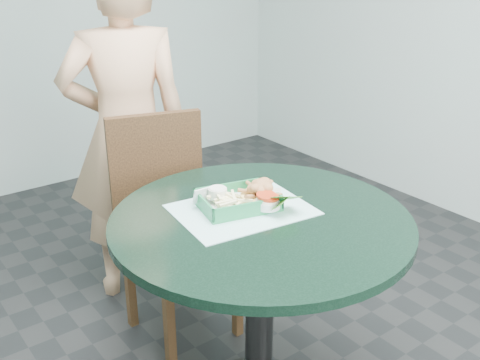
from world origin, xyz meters
TOP-DOWN VIEW (x-y plane):
  - cafe_table at (0.00, 0.00)m, footprint 0.94×0.94m
  - dining_chair at (0.03, 0.63)m, footprint 0.38×0.39m
  - diner_person at (0.04, 0.98)m, footprint 0.68×0.56m
  - placemat at (-0.02, 0.07)m, footprint 0.45×0.36m
  - food_basket at (-0.02, 0.10)m, footprint 0.24×0.17m
  - crab_sandwich at (0.06, 0.09)m, footprint 0.13×0.13m
  - fries_pile at (-0.06, 0.08)m, footprint 0.10×0.11m
  - sauce_ramekin at (-0.07, 0.13)m, footprint 0.06×0.06m
  - garnish_cup at (0.06, 0.02)m, footprint 0.11×0.11m

SIDE VIEW (x-z plane):
  - dining_chair at x=0.03m, z-range 0.07..1.00m
  - cafe_table at x=0.00m, z-range 0.21..0.96m
  - placemat at x=-0.02m, z-range 0.75..0.75m
  - food_basket at x=-0.02m, z-range 0.74..0.79m
  - fries_pile at x=-0.06m, z-range 0.77..0.81m
  - garnish_cup at x=0.06m, z-range 0.77..0.81m
  - crab_sandwich at x=0.06m, z-range 0.76..0.84m
  - sauce_ramekin at x=-0.07m, z-range 0.78..0.82m
  - diner_person at x=0.04m, z-range 0.00..1.61m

